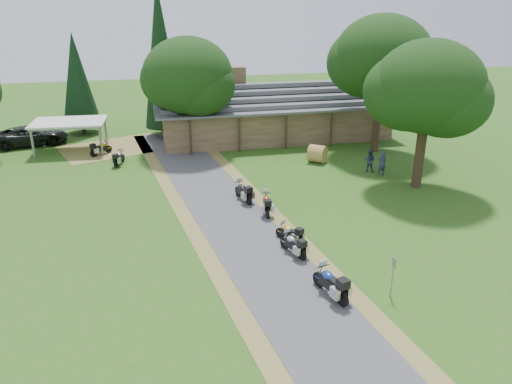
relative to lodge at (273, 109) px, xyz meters
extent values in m
plane|color=#2D5919|center=(-6.00, -24.00, -2.45)|extent=(120.00, 120.00, 0.00)
plane|color=#444446|center=(-6.50, -20.00, -2.45)|extent=(51.95, 51.95, 0.00)
imported|color=black|center=(-21.21, 1.45, -1.22)|extent=(3.97, 6.83, 2.46)
imported|color=#2D3551|center=(4.98, -12.32, -1.37)|extent=(0.63, 0.47, 2.15)
imported|color=#2D3551|center=(4.47, -11.38, -1.47)|extent=(0.69, 0.65, 1.97)
cylinder|color=#AA843E|center=(1.43, -8.46, -1.77)|extent=(1.82, 1.83, 1.35)
cone|color=black|center=(-9.69, 1.89, 4.28)|extent=(3.55, 3.55, 13.45)
cone|color=black|center=(-17.22, 4.56, 2.15)|extent=(3.43, 3.43, 9.19)
camera|label=1|loc=(-11.23, -43.66, 9.86)|focal=35.00mm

